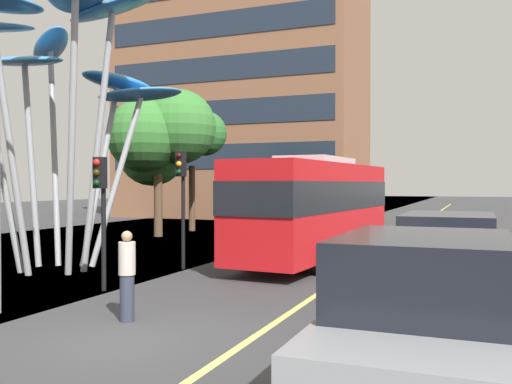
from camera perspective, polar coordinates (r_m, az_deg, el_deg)
ground at (r=10.84m, az=-16.50°, el=-14.25°), size 120.00×240.00×0.10m
red_bus at (r=20.00m, az=6.15°, el=-1.28°), size 3.31×10.24×3.71m
leaf_sculpture at (r=19.41m, az=-18.98°, el=12.71°), size 7.90×8.58×8.84m
traffic_light_kerb_far at (r=14.83m, az=-15.54°, el=-0.20°), size 0.28×0.42×3.45m
traffic_light_island_mid at (r=18.12m, az=-7.60°, el=0.78°), size 0.28×0.42×3.80m
car_parked_near at (r=5.96m, az=16.83°, el=-15.80°), size 1.92×4.02×2.26m
car_parked_mid at (r=11.98m, az=19.02°, el=-7.56°), size 2.07×4.58×2.16m
street_lamp at (r=13.20m, az=-24.27°, el=12.43°), size 1.43×0.44×8.72m
tree_pavement_near at (r=29.99m, az=-10.19°, el=5.62°), size 5.69×5.37×7.70m
tree_pavement_far at (r=33.11m, az=-6.97°, el=5.65°), size 4.69×4.23×7.28m
pedestrian at (r=11.62m, az=-13.03°, el=-8.32°), size 0.34×0.34×1.82m
backdrop_building at (r=47.89m, az=-1.38°, el=9.60°), size 19.69×10.20×20.10m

